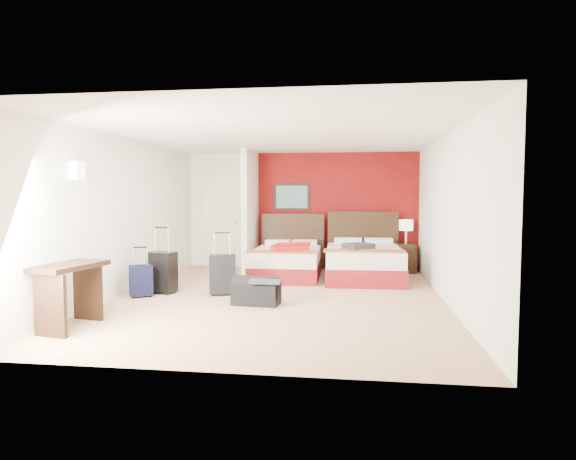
% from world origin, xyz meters
% --- Properties ---
extents(ground, '(6.50, 6.50, 0.00)m').
position_xyz_m(ground, '(0.00, 0.00, 0.00)').
color(ground, '#DAAF86').
rests_on(ground, ground).
extents(room_walls, '(5.02, 6.52, 2.50)m').
position_xyz_m(room_walls, '(-1.40, 1.42, 1.26)').
color(room_walls, white).
rests_on(room_walls, ground).
extents(red_accent_panel, '(3.50, 0.04, 2.50)m').
position_xyz_m(red_accent_panel, '(0.75, 3.23, 1.25)').
color(red_accent_panel, maroon).
rests_on(red_accent_panel, ground).
extents(partition_wall, '(0.12, 1.20, 2.50)m').
position_xyz_m(partition_wall, '(-1.00, 2.61, 1.25)').
color(partition_wall, silver).
rests_on(partition_wall, ground).
extents(entry_door, '(0.82, 0.06, 2.05)m').
position_xyz_m(entry_door, '(-1.75, 3.20, 1.02)').
color(entry_door, silver).
rests_on(entry_door, ground).
extents(bed_left, '(1.31, 1.84, 0.54)m').
position_xyz_m(bed_left, '(-0.14, 1.94, 0.27)').
color(bed_left, silver).
rests_on(bed_left, ground).
extents(bed_right, '(1.46, 2.04, 0.60)m').
position_xyz_m(bed_right, '(1.33, 1.90, 0.30)').
color(bed_right, white).
rests_on(bed_right, ground).
extents(red_suitcase_open, '(0.91, 1.05, 0.11)m').
position_xyz_m(red_suitcase_open, '(-0.04, 1.84, 0.60)').
color(red_suitcase_open, '#B60F10').
rests_on(red_suitcase_open, bed_left).
extents(jacket_bundle, '(0.62, 0.59, 0.12)m').
position_xyz_m(jacket_bundle, '(1.23, 1.60, 0.66)').
color(jacket_bundle, '#35363A').
rests_on(jacket_bundle, bed_right).
extents(nightstand, '(0.43, 0.43, 0.59)m').
position_xyz_m(nightstand, '(2.21, 2.89, 0.29)').
color(nightstand, black).
rests_on(nightstand, ground).
extents(table_lamp, '(0.30, 0.30, 0.50)m').
position_xyz_m(table_lamp, '(2.21, 2.89, 0.84)').
color(table_lamp, white).
rests_on(table_lamp, nightstand).
extents(suitcase_black, '(0.48, 0.37, 0.64)m').
position_xyz_m(suitcase_black, '(-1.92, 0.13, 0.32)').
color(suitcase_black, black).
rests_on(suitcase_black, ground).
extents(suitcase_charcoal, '(0.46, 0.35, 0.61)m').
position_xyz_m(suitcase_charcoal, '(-0.92, 0.13, 0.30)').
color(suitcase_charcoal, black).
rests_on(suitcase_charcoal, ground).
extents(suitcase_navy, '(0.40, 0.36, 0.47)m').
position_xyz_m(suitcase_navy, '(-2.13, -0.22, 0.23)').
color(suitcase_navy, black).
rests_on(suitcase_navy, ground).
extents(duffel_bag, '(0.71, 0.43, 0.34)m').
position_xyz_m(duffel_bag, '(-0.25, -0.48, 0.17)').
color(duffel_bag, black).
rests_on(duffel_bag, ground).
extents(jacket_draped, '(0.46, 0.40, 0.06)m').
position_xyz_m(jacket_draped, '(-0.10, -0.53, 0.37)').
color(jacket_draped, '#3B3B40').
rests_on(jacket_draped, duffel_bag).
extents(desk, '(0.61, 0.99, 0.77)m').
position_xyz_m(desk, '(-2.21, -2.02, 0.39)').
color(desk, black).
rests_on(desk, ground).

